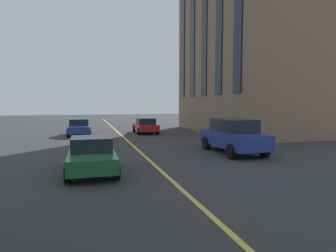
{
  "coord_description": "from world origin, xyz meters",
  "views": [
    {
      "loc": [
        7.35,
        2.87,
        2.73
      ],
      "look_at": [
        16.38,
        0.32,
        2.0
      ],
      "focal_mm": 31.03,
      "sensor_mm": 36.0,
      "label": 1
    }
  ],
  "objects_px": {
    "car_red_parked_a": "(146,126)",
    "car_green_oncoming": "(92,155)",
    "car_blue_far": "(79,127)",
    "car_blue_near": "(233,135)"
  },
  "relations": [
    {
      "from": "car_blue_near",
      "to": "car_red_parked_a",
      "type": "bearing_deg",
      "value": 12.31
    },
    {
      "from": "car_red_parked_a",
      "to": "car_blue_far",
      "type": "distance_m",
      "value": 5.82
    },
    {
      "from": "car_blue_near",
      "to": "car_green_oncoming",
      "type": "distance_m",
      "value": 8.03
    },
    {
      "from": "car_blue_near",
      "to": "car_green_oncoming",
      "type": "relative_size",
      "value": 1.21
    },
    {
      "from": "car_red_parked_a",
      "to": "car_blue_far",
      "type": "xyz_separation_m",
      "value": [
        -0.16,
        5.82,
        0.0
      ]
    },
    {
      "from": "car_blue_far",
      "to": "car_green_oncoming",
      "type": "relative_size",
      "value": 1.0
    },
    {
      "from": "car_red_parked_a",
      "to": "car_green_oncoming",
      "type": "height_order",
      "value": "same"
    },
    {
      "from": "car_red_parked_a",
      "to": "car_green_oncoming",
      "type": "xyz_separation_m",
      "value": [
        -14.31,
        5.04,
        0.0
      ]
    },
    {
      "from": "car_red_parked_a",
      "to": "car_blue_near",
      "type": "xyz_separation_m",
      "value": [
        -11.73,
        -2.56,
        0.27
      ]
    },
    {
      "from": "car_red_parked_a",
      "to": "car_blue_far",
      "type": "height_order",
      "value": "same"
    }
  ]
}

